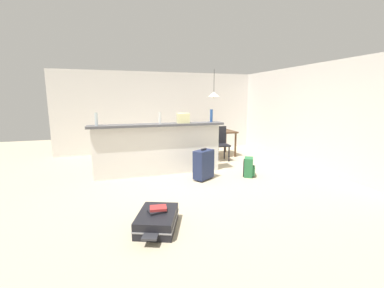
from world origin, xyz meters
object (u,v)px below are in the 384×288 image
at_px(bottle_blue, 211,116).
at_px(dining_table, 215,134).
at_px(backpack_green, 249,167).
at_px(suitcase_flat_black, 157,220).
at_px(book_stack, 158,209).
at_px(suitcase_upright_navy, 204,164).
at_px(pendant_lamp, 214,94).
at_px(bottle_clear, 96,119).
at_px(grocery_bag, 183,118).
at_px(dining_chair_near_partition, 220,142).
at_px(bottle_white, 160,118).

height_order(bottle_blue, dining_table, bottle_blue).
bearing_deg(bottle_blue, backpack_green, -54.93).
distance_m(suitcase_flat_black, book_stack, 0.14).
distance_m(suitcase_upright_navy, backpack_green, 1.03).
relative_size(bottle_blue, dining_table, 0.27).
bearing_deg(backpack_green, pendant_lamp, 89.39).
bearing_deg(book_stack, suitcase_upright_navy, 53.32).
bearing_deg(pendant_lamp, dining_table, 8.27).
distance_m(suitcase_flat_black, backpack_green, 2.84).
relative_size(bottle_clear, backpack_green, 0.63).
bearing_deg(dining_table, book_stack, -122.60).
height_order(grocery_bag, suitcase_upright_navy, grocery_bag).
xyz_separation_m(bottle_clear, dining_chair_near_partition, (3.13, 0.84, -0.76)).
bearing_deg(suitcase_upright_navy, backpack_green, -5.58).
xyz_separation_m(grocery_bag, dining_chair_near_partition, (1.30, 0.85, -0.74)).
height_order(dining_chair_near_partition, pendant_lamp, pendant_lamp).
distance_m(dining_table, book_stack, 4.47).
distance_m(grocery_bag, dining_table, 2.06).
height_order(bottle_clear, book_stack, bottle_clear).
xyz_separation_m(pendant_lamp, book_stack, (-2.32, -3.74, -1.55)).
bearing_deg(bottle_blue, dining_table, 63.04).
bearing_deg(pendant_lamp, bottle_clear, -156.32).
xyz_separation_m(bottle_clear, pendant_lamp, (3.13, 1.37, 0.53)).
distance_m(bottle_white, grocery_bag, 0.51).
distance_m(bottle_blue, grocery_bag, 0.72).
relative_size(bottle_white, backpack_green, 0.60).
bearing_deg(pendant_lamp, dining_chair_near_partition, -90.64).
distance_m(dining_table, suitcase_upright_navy, 2.34).
relative_size(bottle_white, suitcase_flat_black, 0.28).
distance_m(bottle_blue, pendant_lamp, 1.52).
height_order(bottle_clear, grocery_bag, bottle_clear).
xyz_separation_m(backpack_green, book_stack, (-2.30, -1.62, 0.05)).
xyz_separation_m(bottle_blue, dining_table, (0.67, 1.32, -0.65)).
bearing_deg(bottle_blue, dining_chair_near_partition, 52.73).
height_order(suitcase_upright_navy, book_stack, suitcase_upright_navy).
bearing_deg(bottle_blue, suitcase_upright_navy, -122.12).
bearing_deg(dining_table, suitcase_flat_black, -122.58).
bearing_deg(dining_chair_near_partition, dining_table, 81.48).
bearing_deg(suitcase_flat_black, dining_table, 57.42).
distance_m(dining_table, suitcase_flat_black, 4.51).
bearing_deg(book_stack, bottle_clear, 108.87).
distance_m(grocery_bag, suitcase_upright_navy, 1.15).
distance_m(dining_table, dining_chair_near_partition, 0.57).
bearing_deg(suitcase_flat_black, bottle_white, 78.01).
xyz_separation_m(bottle_blue, grocery_bag, (-0.71, -0.08, -0.04)).
distance_m(bottle_blue, dining_table, 1.61).
height_order(pendant_lamp, book_stack, pendant_lamp).
relative_size(bottle_clear, suitcase_upright_navy, 0.39).
bearing_deg(bottle_clear, book_stack, -71.13).
distance_m(dining_chair_near_partition, book_stack, 3.97).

